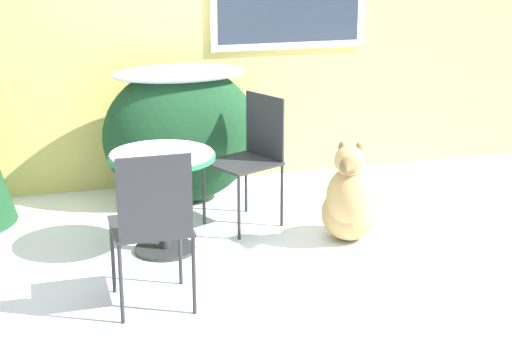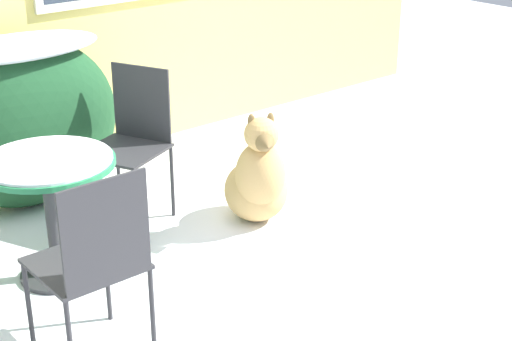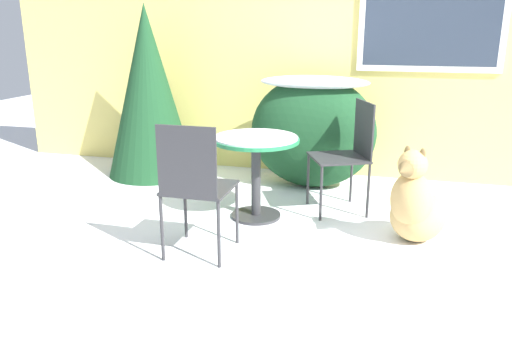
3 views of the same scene
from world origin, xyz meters
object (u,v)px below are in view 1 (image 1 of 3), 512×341
patio_table (163,176)px  patio_chair_near_table (251,153)px  dog (349,204)px  patio_chair_far_side (152,221)px

patio_table → patio_chair_near_table: 0.82m
dog → patio_chair_near_table: bearing=163.3°
dog → patio_chair_far_side: bearing=-128.1°
patio_chair_near_table → patio_chair_far_side: 1.54m
patio_chair_far_side → dog: bearing=-156.2°
patio_table → patio_chair_far_side: bearing=-103.8°
patio_chair_far_side → patio_chair_near_table: bearing=-127.4°
patio_table → patio_chair_near_table: size_ratio=0.74×
patio_chair_far_side → patio_table: bearing=-103.5°
patio_chair_near_table → dog: (0.56, -0.56, -0.27)m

